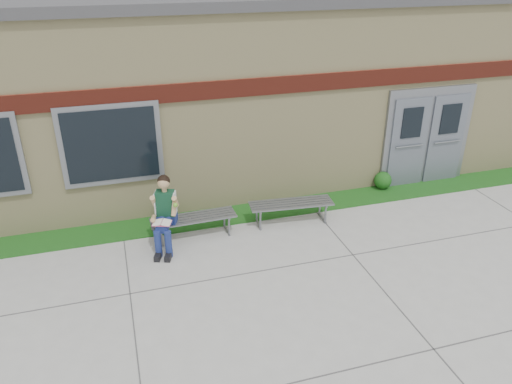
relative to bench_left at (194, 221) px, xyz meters
name	(u,v)px	position (x,y,z in m)	size (l,w,h in m)	color
ground	(313,280)	(1.67, -2.00, -0.33)	(80.00, 80.00, 0.00)	#9E9E99
grass_strip	(266,210)	(1.67, 0.60, -0.32)	(16.00, 0.80, 0.02)	#134914
school_building	(227,78)	(1.66, 3.99, 1.77)	(16.20, 6.22, 4.20)	beige
bench_left	(194,221)	(0.00, 0.00, 0.00)	(1.65, 0.50, 0.43)	slate
bench_right	(291,207)	(2.00, 0.00, 0.01)	(1.73, 0.63, 0.44)	slate
girl	(165,213)	(-0.55, -0.21, 0.38)	(0.61, 0.93, 1.39)	navy
shrub_mid	(165,210)	(-0.45, 0.85, -0.13)	(0.36, 0.36, 0.36)	#134914
shrub_east	(383,180)	(4.58, 0.85, -0.11)	(0.40, 0.40, 0.40)	#134914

